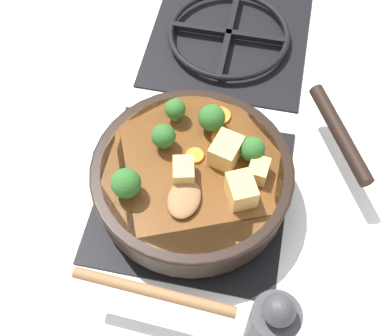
# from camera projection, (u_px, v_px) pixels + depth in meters

# --- Properties ---
(ground_plane) EXTENTS (2.40, 2.40, 0.00)m
(ground_plane) POSITION_uv_depth(u_px,v_px,m) (192.00, 196.00, 0.89)
(ground_plane) COLOR silver
(front_burner_grate) EXTENTS (0.31, 0.31, 0.03)m
(front_burner_grate) POSITION_uv_depth(u_px,v_px,m) (192.00, 192.00, 0.87)
(front_burner_grate) COLOR black
(front_burner_grate) RESTS_ON ground_plane
(rear_burner_grate) EXTENTS (0.31, 0.31, 0.03)m
(rear_burner_grate) POSITION_uv_depth(u_px,v_px,m) (228.00, 36.00, 1.06)
(rear_burner_grate) COLOR black
(rear_burner_grate) RESTS_ON ground_plane
(skillet_pan) EXTENTS (0.43, 0.37, 0.06)m
(skillet_pan) POSITION_uv_depth(u_px,v_px,m) (194.00, 177.00, 0.83)
(skillet_pan) COLOR black
(skillet_pan) RESTS_ON front_burner_grate
(wooden_spoon) EXTENTS (0.22, 0.19, 0.02)m
(wooden_spoon) POSITION_uv_depth(u_px,v_px,m) (167.00, 248.00, 0.73)
(wooden_spoon) COLOR brown
(wooden_spoon) RESTS_ON skillet_pan
(tofu_cube_center_large) EXTENTS (0.05, 0.06, 0.04)m
(tofu_cube_center_large) POSITION_uv_depth(u_px,v_px,m) (226.00, 151.00, 0.80)
(tofu_cube_center_large) COLOR tan
(tofu_cube_center_large) RESTS_ON skillet_pan
(tofu_cube_near_handle) EXTENTS (0.03, 0.04, 0.03)m
(tofu_cube_near_handle) POSITION_uv_depth(u_px,v_px,m) (258.00, 170.00, 0.79)
(tofu_cube_near_handle) COLOR tan
(tofu_cube_near_handle) RESTS_ON skillet_pan
(tofu_cube_east_chunk) EXTENTS (0.04, 0.04, 0.03)m
(tofu_cube_east_chunk) POSITION_uv_depth(u_px,v_px,m) (184.00, 171.00, 0.79)
(tofu_cube_east_chunk) COLOR tan
(tofu_cube_east_chunk) RESTS_ON skillet_pan
(tofu_cube_west_chunk) EXTENTS (0.05, 0.06, 0.04)m
(tofu_cube_west_chunk) POSITION_uv_depth(u_px,v_px,m) (241.00, 190.00, 0.77)
(tofu_cube_west_chunk) COLOR tan
(tofu_cube_west_chunk) RESTS_ON skillet_pan
(broccoli_floret_near_spoon) EXTENTS (0.04, 0.04, 0.05)m
(broccoli_floret_near_spoon) POSITION_uv_depth(u_px,v_px,m) (252.00, 149.00, 0.80)
(broccoli_floret_near_spoon) COLOR #709956
(broccoli_floret_near_spoon) RESTS_ON skillet_pan
(broccoli_floret_center_top) EXTENTS (0.04, 0.04, 0.05)m
(broccoli_floret_center_top) POSITION_uv_depth(u_px,v_px,m) (126.00, 183.00, 0.76)
(broccoli_floret_center_top) COLOR #709956
(broccoli_floret_center_top) RESTS_ON skillet_pan
(broccoli_floret_east_rim) EXTENTS (0.04, 0.04, 0.05)m
(broccoli_floret_east_rim) POSITION_uv_depth(u_px,v_px,m) (212.00, 118.00, 0.83)
(broccoli_floret_east_rim) COLOR #709956
(broccoli_floret_east_rim) RESTS_ON skillet_pan
(broccoli_floret_west_rim) EXTENTS (0.04, 0.04, 0.04)m
(broccoli_floret_west_rim) POSITION_uv_depth(u_px,v_px,m) (164.00, 136.00, 0.81)
(broccoli_floret_west_rim) COLOR #709956
(broccoli_floret_west_rim) RESTS_ON skillet_pan
(broccoli_floret_north_edge) EXTENTS (0.03, 0.03, 0.04)m
(broccoli_floret_north_edge) POSITION_uv_depth(u_px,v_px,m) (175.00, 109.00, 0.84)
(broccoli_floret_north_edge) COLOR #709956
(broccoli_floret_north_edge) RESTS_ON skillet_pan
(carrot_slice_orange_thin) EXTENTS (0.03, 0.03, 0.01)m
(carrot_slice_orange_thin) POSITION_uv_depth(u_px,v_px,m) (222.00, 138.00, 0.84)
(carrot_slice_orange_thin) COLOR orange
(carrot_slice_orange_thin) RESTS_ON skillet_pan
(carrot_slice_near_center) EXTENTS (0.03, 0.03, 0.01)m
(carrot_slice_near_center) POSITION_uv_depth(u_px,v_px,m) (198.00, 156.00, 0.82)
(carrot_slice_near_center) COLOR orange
(carrot_slice_near_center) RESTS_ON skillet_pan
(carrot_slice_edge_slice) EXTENTS (0.03, 0.03, 0.01)m
(carrot_slice_edge_slice) POSITION_uv_depth(u_px,v_px,m) (220.00, 116.00, 0.86)
(carrot_slice_edge_slice) COLOR orange
(carrot_slice_edge_slice) RESTS_ON skillet_pan
(pepper_mill) EXTENTS (0.06, 0.06, 0.21)m
(pepper_mill) POSITION_uv_depth(u_px,v_px,m) (268.00, 333.00, 0.67)
(pepper_mill) COLOR #333338
(pepper_mill) RESTS_ON ground_plane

